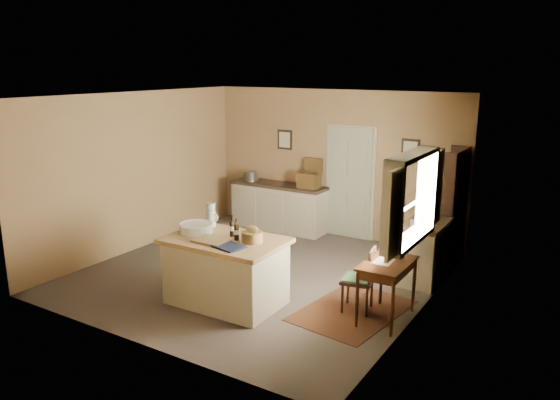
# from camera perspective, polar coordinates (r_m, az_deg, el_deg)

# --- Properties ---
(ground) EXTENTS (5.00, 5.00, 0.00)m
(ground) POSITION_cam_1_polar(r_m,az_deg,el_deg) (8.45, -2.20, -7.78)
(ground) COLOR #4C423A
(ground) RESTS_ON ground
(wall_back) EXTENTS (5.00, 0.10, 2.70)m
(wall_back) POSITION_cam_1_polar(r_m,az_deg,el_deg) (10.18, 5.63, 3.83)
(wall_back) COLOR #9C7A52
(wall_back) RESTS_ON ground
(wall_front) EXTENTS (5.00, 0.10, 2.70)m
(wall_front) POSITION_cam_1_polar(r_m,az_deg,el_deg) (6.21, -15.33, -3.20)
(wall_front) COLOR #9C7A52
(wall_front) RESTS_ON ground
(wall_left) EXTENTS (0.10, 5.00, 2.70)m
(wall_left) POSITION_cam_1_polar(r_m,az_deg,el_deg) (9.65, -14.70, 2.88)
(wall_left) COLOR #9C7A52
(wall_left) RESTS_ON ground
(wall_right) EXTENTS (0.10, 5.00, 2.70)m
(wall_right) POSITION_cam_1_polar(r_m,az_deg,el_deg) (7.00, 14.92, -1.24)
(wall_right) COLOR #9C7A52
(wall_right) RESTS_ON ground
(ceiling) EXTENTS (5.00, 5.00, 0.00)m
(ceiling) POSITION_cam_1_polar(r_m,az_deg,el_deg) (7.86, -2.39, 10.82)
(ceiling) COLOR silver
(ceiling) RESTS_ON wall_back
(door) EXTENTS (0.97, 0.06, 2.11)m
(door) POSITION_cam_1_polar(r_m,az_deg,el_deg) (10.06, 7.30, 1.95)
(door) COLOR #A4AA8D
(door) RESTS_ON ground
(framed_prints) EXTENTS (2.82, 0.02, 0.38)m
(framed_prints) POSITION_cam_1_polar(r_m,az_deg,el_deg) (10.01, 6.65, 5.78)
(framed_prints) COLOR black
(framed_prints) RESTS_ON ground
(window) EXTENTS (0.25, 1.99, 1.12)m
(window) POSITION_cam_1_polar(r_m,az_deg,el_deg) (6.79, 13.91, 0.10)
(window) COLOR beige
(window) RESTS_ON ground
(work_island) EXTENTS (1.58, 1.05, 1.20)m
(work_island) POSITION_cam_1_polar(r_m,az_deg,el_deg) (7.36, -5.73, -7.19)
(work_island) COLOR beige
(work_island) RESTS_ON ground
(sideboard) EXTENTS (1.93, 0.55, 1.18)m
(sideboard) POSITION_cam_1_polar(r_m,az_deg,el_deg) (10.58, -0.09, -0.53)
(sideboard) COLOR beige
(sideboard) RESTS_ON ground
(rug) EXTENTS (1.29, 1.73, 0.01)m
(rug) POSITION_cam_1_polar(r_m,az_deg,el_deg) (7.34, 7.57, -11.37)
(rug) COLOR #422111
(rug) RESTS_ON ground
(writing_desk) EXTENTS (0.53, 0.86, 0.82)m
(writing_desk) POSITION_cam_1_polar(r_m,az_deg,el_deg) (6.93, 11.16, -7.14)
(writing_desk) COLOR #34190C
(writing_desk) RESTS_ON ground
(desk_chair) EXTENTS (0.46, 0.46, 0.84)m
(desk_chair) POSITION_cam_1_polar(r_m,az_deg,el_deg) (7.20, 8.12, -8.28)
(desk_chair) COLOR black
(desk_chair) RESTS_ON ground
(right_cabinet) EXTENTS (0.57, 1.02, 0.99)m
(right_cabinet) POSITION_cam_1_polar(r_m,az_deg,el_deg) (8.37, 14.86, -5.15)
(right_cabinet) COLOR beige
(right_cabinet) RESTS_ON ground
(shelving_unit) EXTENTS (0.32, 0.84, 1.87)m
(shelving_unit) POSITION_cam_1_polar(r_m,az_deg,el_deg) (9.02, 17.62, -0.81)
(shelving_unit) COLOR black
(shelving_unit) RESTS_ON ground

